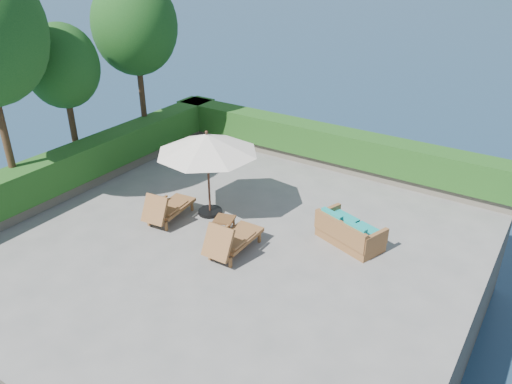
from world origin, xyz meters
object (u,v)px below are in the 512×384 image
Objects in this scene: patio_umbrella at (207,144)px; lounge_right at (231,239)px; side_table at (224,222)px; lounge_left at (167,208)px; wicker_loveseat at (349,233)px.

patio_umbrella is 2.73m from lounge_right.
lounge_left is at bearing -173.21° from side_table.
lounge_right is 2.99m from wicker_loveseat.
wicker_loveseat reaches higher than side_table.
lounge_left is 2.46m from lounge_right.
lounge_left reaches higher than wicker_loveseat.
patio_umbrella is 2.11m from side_table.
lounge_right is at bearing -37.93° from patio_umbrella.
patio_umbrella is 5.52× the size of side_table.
patio_umbrella reaches higher than lounge_right.
wicker_loveseat is (2.22, 2.00, -0.10)m from lounge_right.
lounge_left is 0.91× the size of wicker_loveseat.
side_table is (1.79, 0.21, 0.03)m from lounge_left.
lounge_left is at bearing 170.36° from lounge_right.
patio_umbrella reaches higher than side_table.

